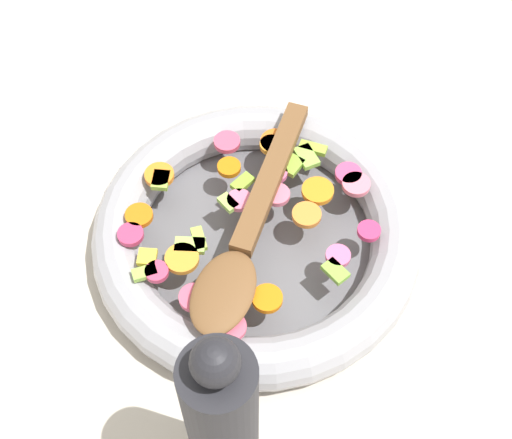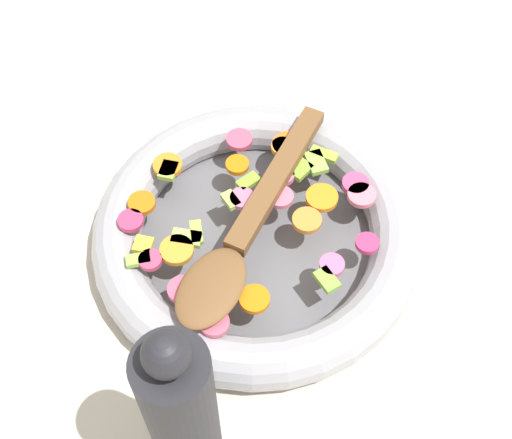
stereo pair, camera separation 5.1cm
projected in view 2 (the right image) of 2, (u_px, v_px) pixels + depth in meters
The scene contains 5 objects.
ground_plane at pixel (256, 246), 0.75m from camera, with size 4.00×4.00×0.00m, color beige.
skillet at pixel (256, 235), 0.73m from camera, with size 0.33×0.33×0.05m.
chopped_vegetables at pixel (251, 208), 0.71m from camera, with size 0.24×0.26×0.01m.
wooden_spoon at pixel (243, 235), 0.68m from camera, with size 0.25×0.20×0.01m.
pepper_mill at pixel (183, 419), 0.53m from camera, with size 0.05×0.05×0.25m.
Camera 2 is at (-0.39, 0.07, 0.63)m, focal length 50.00 mm.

